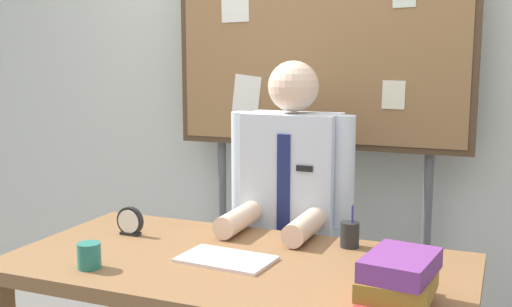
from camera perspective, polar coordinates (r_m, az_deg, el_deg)
The scene contains 9 objects.
back_wall at distance 3.14m, azimuth 6.84°, elevation 7.03°, with size 6.40×0.08×2.70m, color silver.
desk at distance 2.20m, azimuth -1.80°, elevation -12.11°, with size 1.60×0.81×0.75m.
person at distance 2.70m, azimuth 3.28°, elevation -7.82°, with size 0.55×0.56×1.44m.
bulletin_board at distance 2.94m, azimuth 5.80°, elevation 9.47°, with size 1.44×0.09×2.00m.
book_stack at distance 1.80m, azimuth 12.99°, elevation -11.61°, with size 0.22×0.31×0.16m.
open_notebook at distance 2.16m, azimuth -2.80°, elevation -9.77°, with size 0.32×0.20×0.01m, color silver.
desk_clock at distance 2.49m, azimuth -11.62°, elevation -6.27°, with size 0.11×0.04×0.11m.
coffee_mug at distance 2.15m, azimuth -15.23°, elevation -9.14°, with size 0.08×0.08×0.09m, color #267266.
pen_holder at distance 2.32m, azimuth 8.70°, elevation -7.42°, with size 0.07×0.07×0.16m.
Camera 1 is at (0.84, -1.87, 1.45)m, focal length 43.10 mm.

